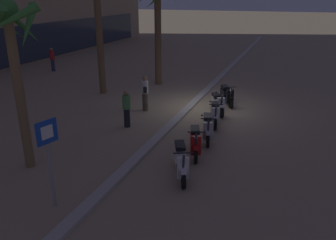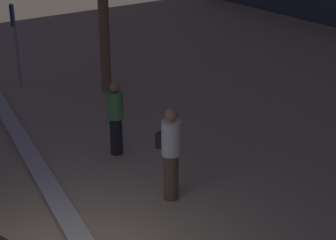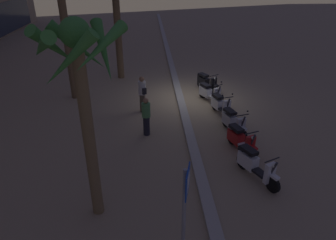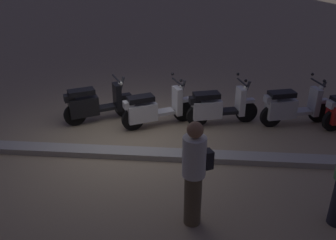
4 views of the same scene
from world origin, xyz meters
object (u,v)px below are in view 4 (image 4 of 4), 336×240
Objects in this scene: pedestrian_window_shopping at (194,172)px; scooter_white_lead_nearest at (153,109)px; scooter_silver_mid_front at (291,107)px; scooter_white_far_back at (217,107)px; scooter_black_tail_end at (94,104)px.

scooter_white_lead_nearest is at bearing -72.90° from pedestrian_window_shopping.
scooter_silver_mid_front and scooter_white_lead_nearest have the same top height.
scooter_silver_mid_front is 1.02× the size of pedestrian_window_shopping.
scooter_white_far_back is 1.08× the size of scooter_black_tail_end.
pedestrian_window_shopping reaches higher than scooter_silver_mid_front.
scooter_white_lead_nearest is 1.44m from scooter_black_tail_end.
scooter_white_far_back is 2.92m from scooter_black_tail_end.
pedestrian_window_shopping is at bearing 58.68° from scooter_silver_mid_front.
scooter_white_far_back is at bearing -171.12° from scooter_white_lead_nearest.
scooter_black_tail_end is (2.92, 0.10, 0.01)m from scooter_white_far_back.
scooter_white_lead_nearest is at bearing 6.43° from scooter_silver_mid_front.
scooter_white_far_back is at bearing -97.89° from pedestrian_window_shopping.
scooter_silver_mid_front is 1.01× the size of scooter_white_far_back.
scooter_white_far_back is at bearing -177.98° from scooter_black_tail_end.
pedestrian_window_shopping is (-1.00, 3.25, 0.46)m from scooter_white_lead_nearest.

